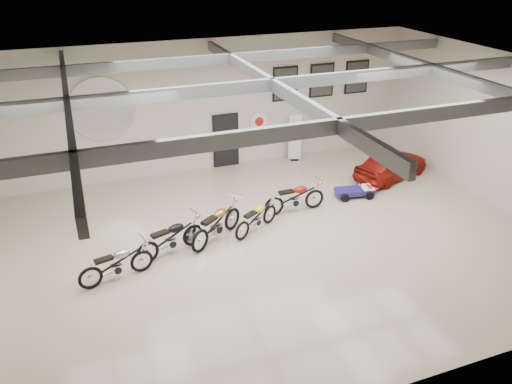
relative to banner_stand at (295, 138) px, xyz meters
name	(u,v)px	position (x,y,z in m)	size (l,w,h in m)	color
floor	(270,241)	(-3.29, -5.50, -0.96)	(16.00, 12.00, 0.01)	tan
ceiling	(272,75)	(-3.29, -5.50, 4.04)	(16.00, 12.00, 0.01)	slate
back_wall	(212,106)	(-3.29, 0.50, 1.54)	(16.00, 0.02, 5.00)	beige
right_wall	(497,131)	(4.71, -5.50, 1.54)	(0.02, 12.00, 5.00)	beige
ceiling_beams	(272,84)	(-3.29, -5.50, 3.79)	(15.80, 11.80, 0.32)	#5B5E62
door	(226,141)	(-2.79, 0.45, 0.09)	(0.92, 0.08, 2.10)	black
logo_plaque	(101,110)	(-7.29, 0.45, 1.84)	(2.30, 0.06, 1.16)	silver
poster_left	(285,84)	(-0.29, 0.46, 2.14)	(1.05, 0.08, 1.35)	black
poster_mid	(322,80)	(1.31, 0.46, 2.14)	(1.05, 0.08, 1.35)	black
poster_right	(357,77)	(2.91, 0.46, 2.14)	(1.05, 0.08, 1.35)	black
oil_sign	(259,121)	(-1.39, 0.45, 0.74)	(0.72, 0.10, 0.72)	white
banner_stand	(295,138)	(0.00, 0.00, 0.00)	(0.52, 0.21, 1.91)	white
motorcycle_silver	(116,263)	(-7.78, -5.84, -0.44)	(1.98, 0.61, 1.03)	silver
motorcycle_black	(170,237)	(-6.19, -5.12, -0.41)	(2.11, 0.65, 1.10)	silver
motorcycle_gold	(216,223)	(-4.75, -4.85, -0.38)	(2.21, 0.69, 1.15)	silver
motorcycle_yellow	(256,217)	(-3.46, -4.77, -0.47)	(1.88, 0.58, 0.98)	silver
motorcycle_red	(295,197)	(-1.84, -4.04, -0.41)	(2.09, 0.65, 1.08)	silver
go_kart	(358,189)	(0.73, -3.80, -0.66)	(1.63, 0.73, 0.59)	navy
vintage_car	(391,164)	(2.71, -2.84, -0.41)	(3.23, 1.30, 1.10)	maroon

